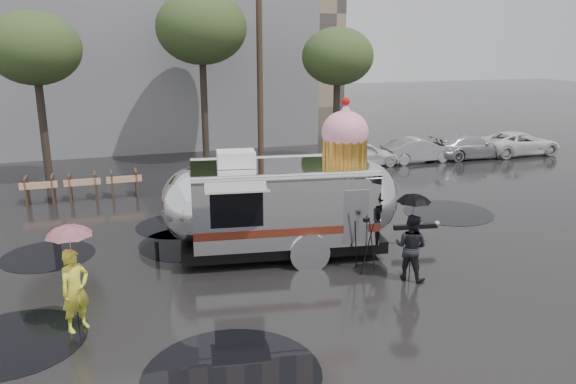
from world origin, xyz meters
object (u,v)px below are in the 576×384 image
object	(u,v)px
person_left	(75,290)
tripod	(365,240)
airstream_trailer	(285,200)
person_right	(411,247)

from	to	relation	value
person_left	tripod	xyz separation A→B (m)	(7.01, 0.95, -0.03)
airstream_trailer	person_right	xyz separation A→B (m)	(2.46, -2.67, -0.71)
airstream_trailer	person_left	size ratio (longest dim) A/B	4.63
person_left	tripod	world-z (taller)	person_left
person_left	tripod	size ratio (longest dim) A/B	1.21
tripod	airstream_trailer	bearing A→B (deg)	113.10
person_right	tripod	distance (m)	1.19
airstream_trailer	person_left	world-z (taller)	airstream_trailer
person_left	person_right	xyz separation A→B (m)	(7.89, 0.15, -0.03)
person_left	person_right	world-z (taller)	person_left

